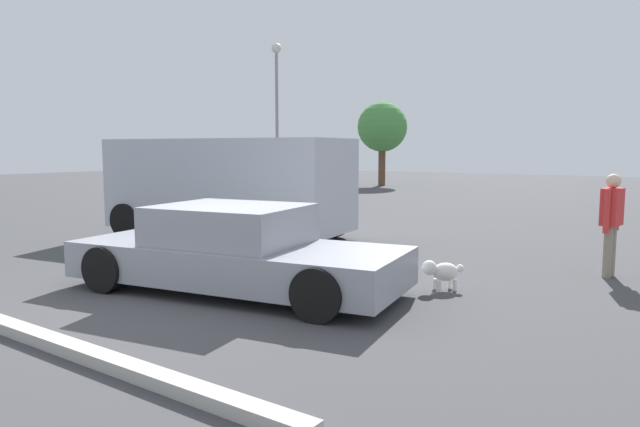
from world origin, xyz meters
The scene contains 8 objects.
ground_plane centered at (0.00, 0.00, 0.00)m, with size 80.00×80.00×0.00m, color #424244.
sedan_foreground centered at (0.21, 0.22, 0.55)m, with size 4.88×2.53×1.19m.
dog centered at (2.55, 1.89, 0.27)m, with size 0.48×0.50×0.43m.
van_white centered at (-3.28, 3.69, 1.18)m, with size 5.61×2.95×2.18m.
pedestrian centered at (4.32, 4.17, 0.94)m, with size 0.29×0.57×1.59m.
parking_curb centered at (0.00, -2.52, 0.06)m, with size 7.06×0.20×0.12m, color #B7B2A8.
light_post_near centered at (-10.88, 14.69, 4.48)m, with size 0.44×0.44×6.63m.
tree_back_center centered at (-9.34, 21.68, 3.11)m, with size 2.64×2.64×4.46m.
Camera 1 is at (5.65, -5.49, 1.97)m, focal length 32.12 mm.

